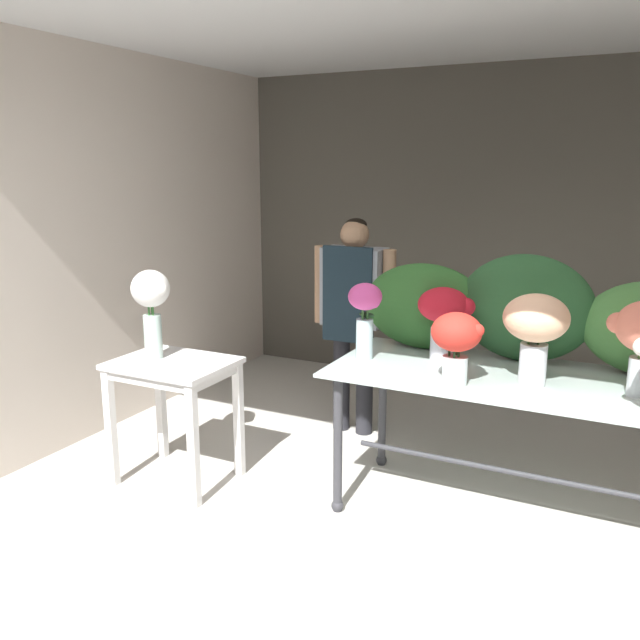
# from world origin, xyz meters

# --- Properties ---
(ground_plane) EXTENTS (8.22, 8.22, 0.00)m
(ground_plane) POSITION_xyz_m (0.00, 1.87, 0.00)
(ground_plane) COLOR silver
(wall_back) EXTENTS (4.82, 0.12, 2.69)m
(wall_back) POSITION_xyz_m (0.00, 3.74, 1.35)
(wall_back) COLOR #5B564C
(wall_back) RESTS_ON ground
(wall_left) EXTENTS (0.12, 3.86, 2.69)m
(wall_left) POSITION_xyz_m (-2.41, 1.87, 1.35)
(wall_left) COLOR beige
(wall_left) RESTS_ON ground
(ceiling_slab) EXTENTS (4.94, 3.86, 0.12)m
(ceiling_slab) POSITION_xyz_m (0.00, 1.87, 2.75)
(ceiling_slab) COLOR silver
(ceiling_slab) RESTS_ON wall_back
(display_table_glass) EXTENTS (1.88, 0.87, 0.82)m
(display_table_glass) POSITION_xyz_m (0.52, 1.47, 0.69)
(display_table_glass) COLOR silver
(display_table_glass) RESTS_ON ground
(side_table_white) EXTENTS (0.69, 0.54, 0.76)m
(side_table_white) POSITION_xyz_m (-1.36, 1.05, 0.65)
(side_table_white) COLOR white
(side_table_white) RESTS_ON ground
(florist) EXTENTS (0.61, 0.24, 1.54)m
(florist) POSITION_xyz_m (-0.71, 2.24, 0.95)
(florist) COLOR #232328
(florist) RESTS_ON ground
(foliage_backdrop) EXTENTS (1.94, 0.27, 0.60)m
(foliage_backdrop) POSITION_xyz_m (0.55, 1.79, 1.09)
(foliage_backdrop) COLOR #2D6028
(foliage_backdrop) RESTS_ON display_table_glass
(vase_fuchsia_hydrangea) EXTENTS (0.19, 0.19, 0.43)m
(vase_fuchsia_hydrangea) POSITION_xyz_m (-0.29, 1.43, 1.09)
(vase_fuchsia_hydrangea) COLOR silver
(vase_fuchsia_hydrangea) RESTS_ON display_table_glass
(vase_peach_freesia) EXTENTS (0.32, 0.32, 0.46)m
(vase_peach_freesia) POSITION_xyz_m (0.64, 1.37, 1.12)
(vase_peach_freesia) COLOR silver
(vase_peach_freesia) RESTS_ON display_table_glass
(vase_crimson_stock) EXTENTS (0.32, 0.28, 0.41)m
(vase_crimson_stock) POSITION_xyz_m (0.11, 1.61, 1.08)
(vase_crimson_stock) COLOR silver
(vase_crimson_stock) RESTS_ON display_table_glass
(vase_scarlet_lilies) EXTENTS (0.27, 0.25, 0.37)m
(vase_scarlet_lilies) POSITION_xyz_m (0.30, 1.21, 1.05)
(vase_scarlet_lilies) COLOR silver
(vase_scarlet_lilies) RESTS_ON display_table_glass
(vase_white_roses_tall) EXTENTS (0.24, 0.23, 0.53)m
(vase_white_roses_tall) POSITION_xyz_m (-1.49, 1.05, 1.10)
(vase_white_roses_tall) COLOR silver
(vase_white_roses_tall) RESTS_ON side_table_white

